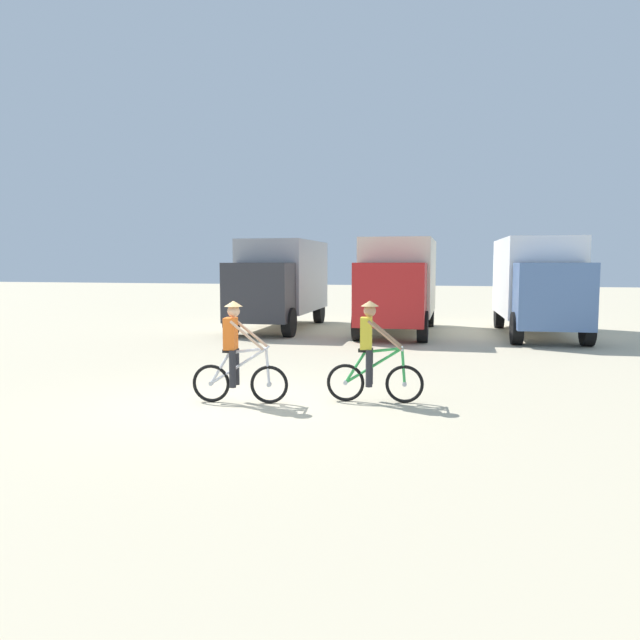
% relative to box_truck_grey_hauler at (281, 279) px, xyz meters
% --- Properties ---
extents(ground_plane, '(120.00, 120.00, 0.00)m').
position_rel_box_truck_grey_hauler_xyz_m(ground_plane, '(3.24, -12.28, -1.87)').
color(ground_plane, beige).
extents(box_truck_grey_hauler, '(2.71, 6.86, 3.35)m').
position_rel_box_truck_grey_hauler_xyz_m(box_truck_grey_hauler, '(0.00, 0.00, 0.00)').
color(box_truck_grey_hauler, '#9E9EA3').
rests_on(box_truck_grey_hauler, ground).
extents(box_truck_cream_rv, '(2.60, 6.83, 3.35)m').
position_rel_box_truck_grey_hauler_xyz_m(box_truck_cream_rv, '(4.54, -0.30, 0.00)').
color(box_truck_cream_rv, beige).
rests_on(box_truck_cream_rv, ground).
extents(box_truck_avon_van, '(2.84, 6.90, 3.35)m').
position_rel_box_truck_grey_hauler_xyz_m(box_truck_avon_van, '(9.30, 0.04, 0.00)').
color(box_truck_avon_van, white).
rests_on(box_truck_avon_van, ground).
extents(cyclist_orange_shirt, '(1.72, 0.54, 1.82)m').
position_rel_box_truck_grey_hauler_xyz_m(cyclist_orange_shirt, '(3.20, -12.24, -1.03)').
color(cyclist_orange_shirt, black).
rests_on(cyclist_orange_shirt, ground).
extents(cyclist_cowboy_hat, '(1.72, 0.52, 1.82)m').
position_rel_box_truck_grey_hauler_xyz_m(cyclist_cowboy_hat, '(5.51, -11.58, -1.03)').
color(cyclist_cowboy_hat, black).
rests_on(cyclist_cowboy_hat, ground).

